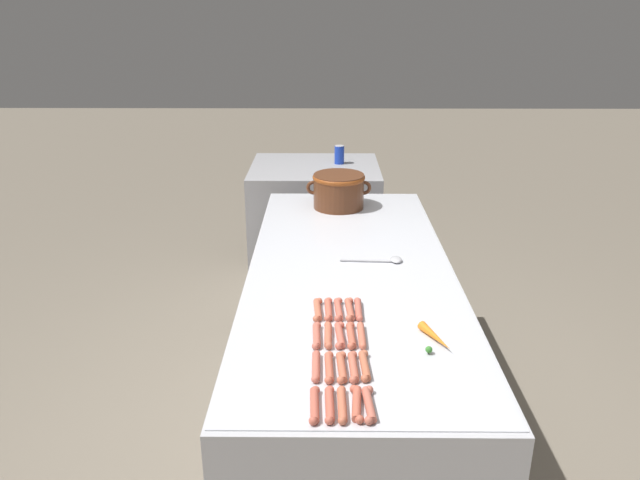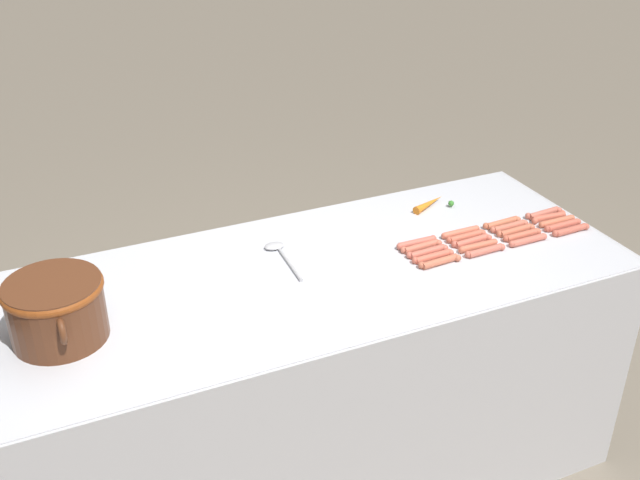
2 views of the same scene
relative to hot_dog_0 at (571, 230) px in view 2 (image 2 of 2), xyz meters
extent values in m
plane|color=#756B5B|center=(0.14, 0.96, -0.92)|extent=(20.00, 20.00, 0.00)
cube|color=#BCBCC1|center=(0.14, 0.96, -0.47)|extent=(0.86, 2.15, 0.90)
cube|color=silver|center=(0.14, 0.96, -0.01)|extent=(0.84, 2.11, 0.00)
cylinder|color=#BF5A48|center=(0.00, 0.00, 0.00)|extent=(0.03, 0.14, 0.02)
sphere|color=#BF5A48|center=(0.00, -0.07, 0.00)|extent=(0.02, 0.02, 0.02)
sphere|color=#BF5A48|center=(0.00, 0.07, 0.00)|extent=(0.02, 0.02, 0.02)
cylinder|color=#C6624F|center=(0.00, 0.19, 0.00)|extent=(0.03, 0.14, 0.02)
sphere|color=#C6624F|center=(0.00, 0.12, 0.00)|extent=(0.02, 0.02, 0.02)
sphere|color=#C6624F|center=(0.00, 0.26, 0.00)|extent=(0.02, 0.02, 0.02)
cylinder|color=#C56351|center=(0.00, 0.37, 0.00)|extent=(0.03, 0.14, 0.02)
sphere|color=#C56351|center=(0.00, 0.30, 0.00)|extent=(0.02, 0.02, 0.02)
sphere|color=#C56351|center=(0.00, 0.44, 0.00)|extent=(0.02, 0.02, 0.02)
cylinder|color=#C46549|center=(0.00, 0.55, 0.00)|extent=(0.03, 0.14, 0.02)
sphere|color=#C46549|center=(0.00, 0.49, 0.00)|extent=(0.02, 0.02, 0.02)
sphere|color=#C46549|center=(0.01, 0.62, 0.00)|extent=(0.02, 0.02, 0.02)
cylinder|color=#C85C49|center=(0.04, 0.00, 0.00)|extent=(0.03, 0.14, 0.02)
sphere|color=#C85C49|center=(0.04, -0.07, 0.00)|extent=(0.02, 0.02, 0.02)
sphere|color=#C85C49|center=(0.04, 0.07, 0.00)|extent=(0.02, 0.02, 0.02)
cylinder|color=#C86148|center=(0.04, 0.19, 0.00)|extent=(0.03, 0.14, 0.02)
sphere|color=#C86148|center=(0.04, 0.12, 0.00)|extent=(0.02, 0.02, 0.02)
sphere|color=#C86148|center=(0.04, 0.25, 0.00)|extent=(0.02, 0.02, 0.02)
cylinder|color=#C86549|center=(0.04, 0.37, 0.00)|extent=(0.03, 0.14, 0.02)
sphere|color=#C86549|center=(0.04, 0.31, 0.00)|extent=(0.02, 0.02, 0.02)
sphere|color=#C86549|center=(0.04, 0.44, 0.00)|extent=(0.02, 0.02, 0.02)
cylinder|color=#CD604B|center=(0.04, 0.56, 0.00)|extent=(0.03, 0.14, 0.02)
sphere|color=#CD604B|center=(0.04, 0.49, 0.00)|extent=(0.02, 0.02, 0.02)
sphere|color=#CD604B|center=(0.04, 0.62, 0.00)|extent=(0.02, 0.02, 0.02)
cylinder|color=#C86749|center=(0.07, 0.00, 0.00)|extent=(0.03, 0.14, 0.02)
sphere|color=#C86749|center=(0.07, -0.07, 0.00)|extent=(0.02, 0.02, 0.02)
sphere|color=#C86749|center=(0.08, 0.07, 0.00)|extent=(0.02, 0.02, 0.02)
cylinder|color=#C36448|center=(0.08, 0.18, 0.00)|extent=(0.03, 0.14, 0.02)
sphere|color=#C36448|center=(0.07, 0.12, 0.00)|extent=(0.02, 0.02, 0.02)
sphere|color=#C36448|center=(0.08, 0.25, 0.00)|extent=(0.02, 0.02, 0.02)
cylinder|color=#CC634F|center=(0.08, 0.37, 0.00)|extent=(0.03, 0.14, 0.02)
sphere|color=#CC634F|center=(0.07, 0.31, 0.00)|extent=(0.02, 0.02, 0.02)
sphere|color=#CC634F|center=(0.08, 0.44, 0.00)|extent=(0.02, 0.02, 0.02)
cylinder|color=#CB624F|center=(0.08, 0.56, 0.00)|extent=(0.03, 0.14, 0.02)
sphere|color=#CB624F|center=(0.07, 0.49, 0.00)|extent=(0.02, 0.02, 0.02)
sphere|color=#CB624F|center=(0.08, 0.62, 0.00)|extent=(0.02, 0.02, 0.02)
cylinder|color=#C35D47|center=(0.12, 0.01, 0.00)|extent=(0.03, 0.14, 0.02)
sphere|color=#C35D47|center=(0.12, -0.06, 0.00)|extent=(0.02, 0.02, 0.02)
sphere|color=#C35D47|center=(0.11, 0.07, 0.00)|extent=(0.02, 0.02, 0.02)
cylinder|color=#C3644E|center=(0.11, 0.19, 0.00)|extent=(0.03, 0.14, 0.02)
sphere|color=#C3644E|center=(0.11, 0.12, 0.00)|extent=(0.02, 0.02, 0.02)
sphere|color=#C3644E|center=(0.12, 0.26, 0.00)|extent=(0.02, 0.02, 0.02)
cylinder|color=#C55F47|center=(0.11, 0.37, 0.00)|extent=(0.03, 0.14, 0.02)
sphere|color=#C55F47|center=(0.11, 0.31, 0.00)|extent=(0.02, 0.02, 0.02)
sphere|color=#C55F47|center=(0.12, 0.44, 0.00)|extent=(0.02, 0.02, 0.02)
cylinder|color=#C6654D|center=(0.12, 0.56, 0.00)|extent=(0.03, 0.14, 0.02)
sphere|color=#C6654D|center=(0.11, 0.49, 0.00)|extent=(0.02, 0.02, 0.02)
sphere|color=#C6654D|center=(0.12, 0.63, 0.00)|extent=(0.02, 0.02, 0.02)
cylinder|color=#BF6350|center=(0.15, 0.00, 0.00)|extent=(0.03, 0.14, 0.02)
sphere|color=#BF6350|center=(0.14, -0.06, 0.00)|extent=(0.02, 0.02, 0.02)
sphere|color=#BF6350|center=(0.15, 0.07, 0.00)|extent=(0.02, 0.02, 0.02)
cylinder|color=#C26648|center=(0.15, 0.19, 0.00)|extent=(0.03, 0.14, 0.02)
sphere|color=#C26648|center=(0.14, 0.13, 0.00)|extent=(0.02, 0.02, 0.02)
sphere|color=#C26648|center=(0.15, 0.26, 0.00)|extent=(0.02, 0.02, 0.02)
cylinder|color=#CD674E|center=(0.15, 0.37, 0.00)|extent=(0.02, 0.14, 0.02)
sphere|color=#CD674E|center=(0.15, 0.31, 0.00)|extent=(0.02, 0.02, 0.02)
sphere|color=#CD674E|center=(0.15, 0.44, 0.00)|extent=(0.02, 0.02, 0.02)
cylinder|color=#C3604F|center=(0.15, 0.56, 0.00)|extent=(0.03, 0.14, 0.02)
sphere|color=#C3604F|center=(0.15, 0.49, 0.00)|extent=(0.02, 0.02, 0.02)
sphere|color=#C3604F|center=(0.15, 0.63, 0.00)|extent=(0.02, 0.02, 0.02)
cylinder|color=#562D19|center=(0.10, 1.77, 0.08)|extent=(0.27, 0.27, 0.19)
torus|color=brown|center=(0.10, 1.77, 0.16)|extent=(0.28, 0.28, 0.03)
torus|color=#562D19|center=(-0.04, 1.77, 0.10)|extent=(0.08, 0.02, 0.08)
torus|color=#562D19|center=(0.24, 1.77, 0.10)|extent=(0.08, 0.02, 0.08)
cylinder|color=#B7B7BC|center=(0.20, 1.02, -0.01)|extent=(0.22, 0.02, 0.01)
ellipsoid|color=#B7B7BC|center=(0.33, 1.02, 0.00)|extent=(0.05, 0.07, 0.02)
cone|color=orange|center=(0.39, 0.36, 0.00)|extent=(0.10, 0.17, 0.03)
sphere|color=#387F2D|center=(0.36, 0.28, 0.00)|extent=(0.02, 0.02, 0.02)
camera|label=1|loc=(0.03, -1.37, 1.02)|focal=33.92mm
camera|label=2|loc=(-1.82, 1.81, 1.29)|focal=42.31mm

